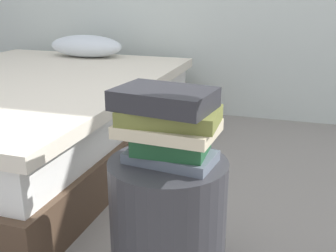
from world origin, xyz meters
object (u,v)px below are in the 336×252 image
object	(u,v)px
book_cream	(169,129)
book_charcoal	(164,99)
book_forest	(172,143)
book_olive	(170,116)
bed	(24,115)
side_table	(168,221)
book_slate	(171,157)

from	to	relation	value
book_cream	book_charcoal	distance (m)	0.10
book_forest	book_cream	bearing A→B (deg)	-131.74
book_olive	book_charcoal	xyz separation A→B (m)	(-0.02, -0.01, 0.05)
book_forest	book_cream	world-z (taller)	book_cream
book_forest	bed	bearing A→B (deg)	143.69
book_forest	book_charcoal	bearing A→B (deg)	-151.55
side_table	book_cream	xyz separation A→B (m)	(0.00, -0.00, 0.32)
book_slate	book_cream	world-z (taller)	book_cream
side_table	book_cream	distance (m)	0.32
book_cream	book_charcoal	size ratio (longest dim) A/B	1.02
book_slate	book_cream	bearing A→B (deg)	-128.34
bed	book_charcoal	size ratio (longest dim) A/B	7.00
side_table	book_cream	world-z (taller)	book_cream
bed	book_slate	bearing A→B (deg)	-34.91
side_table	book_slate	bearing A→B (deg)	7.70
book_forest	book_charcoal	distance (m)	0.14
side_table	book_olive	world-z (taller)	book_olive
bed	book_charcoal	xyz separation A→B (m)	(1.14, -0.84, 0.40)
book_olive	book_cream	bearing A→B (deg)	-106.36
side_table	book_charcoal	size ratio (longest dim) A/B	1.48
side_table	book_olive	distance (m)	0.37
side_table	book_slate	distance (m)	0.23
side_table	book_forest	bearing A→B (deg)	19.09
book_charcoal	book_slate	bearing A→B (deg)	33.70
book_forest	book_olive	size ratio (longest dim) A/B	0.75
side_table	book_forest	size ratio (longest dim) A/B	1.94
side_table	book_forest	world-z (taller)	book_forest
book_forest	book_olive	bearing A→B (deg)	-155.49
bed	book_charcoal	distance (m)	1.47
book_cream	bed	bearing A→B (deg)	148.08
book_cream	book_charcoal	xyz separation A→B (m)	(-0.01, -0.00, 0.09)
book_forest	book_charcoal	xyz separation A→B (m)	(-0.02, -0.01, 0.14)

